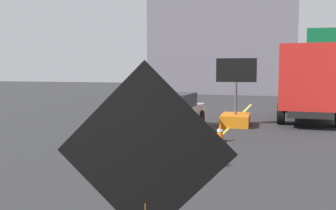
{
  "coord_description": "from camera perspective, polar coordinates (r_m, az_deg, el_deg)",
  "views": [
    {
      "loc": [
        2.06,
        -1.02,
        2.25
      ],
      "look_at": [
        0.35,
        4.53,
        1.71
      ],
      "focal_mm": 40.72,
      "sensor_mm": 36.0,
      "label": 1
    }
  ],
  "objects": [
    {
      "name": "arrow_board_trailer",
      "position": [
        15.59,
        10.07,
        -1.27
      ],
      "size": [
        1.6,
        1.85,
        2.7
      ],
      "color": "orange",
      "rests_on": "ground"
    },
    {
      "name": "roadwork_sign",
      "position": [
        3.44,
        -3.42,
        -7.75
      ],
      "size": [
        1.61,
        0.31,
        2.33
      ],
      "color": "#593819",
      "rests_on": "ground"
    },
    {
      "name": "traffic_cone_near_sign",
      "position": [
        5.85,
        -0.5,
        -13.71
      ],
      "size": [
        0.36,
        0.36,
        0.69
      ],
      "color": "black",
      "rests_on": "ground"
    },
    {
      "name": "traffic_cone_far_lane",
      "position": [
        12.06,
        7.8,
        -4.02
      ],
      "size": [
        0.36,
        0.36,
        0.61
      ],
      "color": "black",
      "rests_on": "ground"
    },
    {
      "name": "lane_center_stripe",
      "position": [
        7.66,
        0.73,
        -11.73
      ],
      "size": [
        0.14,
        36.0,
        0.01
      ],
      "primitive_type": "cube",
      "color": "yellow",
      "rests_on": "ground"
    },
    {
      "name": "box_truck",
      "position": [
        18.28,
        20.52,
        3.46
      ],
      "size": [
        2.76,
        7.53,
        3.22
      ],
      "color": "black",
      "rests_on": "ground"
    },
    {
      "name": "traffic_cone_mid_lane",
      "position": [
        8.89,
        6.42,
        -7.36
      ],
      "size": [
        0.36,
        0.36,
        0.62
      ],
      "color": "black",
      "rests_on": "ground"
    },
    {
      "name": "pickup_car",
      "position": [
        13.89,
        -0.03,
        -1.1
      ],
      "size": [
        2.04,
        4.41,
        1.38
      ],
      "color": "silver",
      "rests_on": "ground"
    },
    {
      "name": "far_building_block",
      "position": [
        37.44,
        8.36,
        10.0
      ],
      "size": [
        13.32,
        6.53,
        10.67
      ],
      "primitive_type": "cube",
      "color": "slate",
      "rests_on": "ground"
    }
  ]
}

